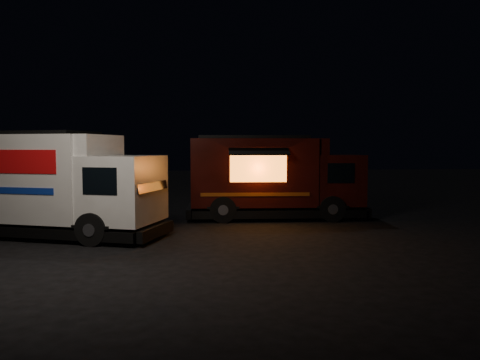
# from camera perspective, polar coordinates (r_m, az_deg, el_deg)

# --- Properties ---
(ground) EXTENTS (80.00, 80.00, 0.00)m
(ground) POSITION_cam_1_polar(r_m,az_deg,el_deg) (13.66, -8.17, -7.13)
(ground) COLOR black
(ground) RESTS_ON ground
(white_truck) EXTENTS (7.21, 4.52, 3.10)m
(white_truck) POSITION_cam_1_polar(r_m,az_deg,el_deg) (14.92, -21.97, -0.44)
(white_truck) COLOR silver
(white_truck) RESTS_ON ground
(red_truck) EXTENTS (6.68, 2.76, 3.05)m
(red_truck) POSITION_cam_1_polar(r_m,az_deg,el_deg) (17.42, 4.40, 0.37)
(red_truck) COLOR #330B09
(red_truck) RESTS_ON ground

